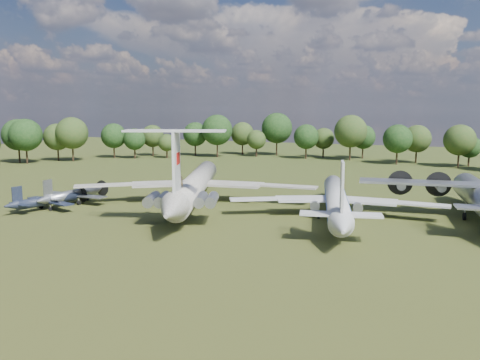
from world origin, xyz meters
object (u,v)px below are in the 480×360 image
at_px(tu104_jet, 336,204).
at_px(person_on_il62, 181,182).
at_px(il62_airliner, 195,189).
at_px(small_prop_northwest, 73,197).
at_px(small_prop_west, 47,203).

height_order(tu104_jet, person_on_il62, person_on_il62).
xyz_separation_m(il62_airliner, small_prop_northwest, (-19.18, -7.81, -1.39)).
height_order(il62_airliner, person_on_il62, person_on_il62).
height_order(il62_airliner, small_prop_west, il62_airliner).
relative_size(tu104_jet, small_prop_northwest, 2.55).
bearing_deg(person_on_il62, tu104_jet, 172.27).
bearing_deg(small_prop_west, person_on_il62, 12.97).
bearing_deg(person_on_il62, small_prop_northwest, -55.34).
relative_size(tu104_jet, small_prop_west, 2.84).
relative_size(tu104_jet, person_on_il62, 23.71).
height_order(tu104_jet, small_prop_northwest, tu104_jet).
xyz_separation_m(tu104_jet, small_prop_west, (-43.69, -11.91, -1.02)).
height_order(il62_airliner, small_prop_northwest, il62_airliner).
bearing_deg(small_prop_northwest, small_prop_west, -95.90).
bearing_deg(tu104_jet, small_prop_northwest, 175.92).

